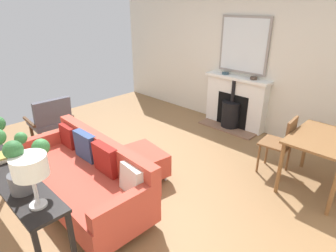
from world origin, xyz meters
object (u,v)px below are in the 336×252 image
ottoman (141,162)px  sofa (85,176)px  potted_plant (18,157)px  dining_table (322,145)px  fireplace (234,105)px  mantel_bowl_far (254,78)px  dining_chair_near_fireplace (282,141)px  table_lamp_far_end (30,168)px  mantel_bowl_near (226,73)px  console_table (10,180)px  armchair_accent (51,119)px

ottoman → sofa: bearing=-8.7°
potted_plant → dining_table: bearing=153.1°
dining_table → sofa: bearing=-41.2°
ottoman → fireplace: bearing=-178.4°
dining_table → fireplace: bearing=-118.6°
fireplace → mantel_bowl_far: 0.67m
dining_chair_near_fireplace → fireplace: bearing=-126.3°
fireplace → table_lamp_far_end: table_lamp_far_end is taller
mantel_bowl_near → potted_plant: size_ratio=0.20×
console_table → mantel_bowl_near: bearing=-176.9°
sofa → dining_table: 2.99m
potted_plant → ottoman: bearing=-169.0°
mantel_bowl_near → ottoman: (2.51, 0.35, -0.78)m
console_table → potted_plant: bearing=90.9°
ottoman → mantel_bowl_near: bearing=-172.1°
fireplace → console_table: size_ratio=0.69×
mantel_bowl_near → console_table: (4.09, 0.22, -0.36)m
mantel_bowl_far → potted_plant: size_ratio=0.19×
ottoman → table_lamp_far_end: (1.58, 0.58, 0.88)m
fireplace → sofa: 3.28m
dining_table → dining_chair_near_fireplace: size_ratio=1.12×
fireplace → sofa: bearing=-0.9°
sofa → console_table: 0.85m
console_table → armchair_accent: bearing=-124.3°
armchair_accent → dining_table: 4.14m
sofa → potted_plant: bearing=28.7°
fireplace → dining_chair_near_fireplace: fireplace is taller
fireplace → table_lamp_far_end: size_ratio=2.82×
mantel_bowl_far → table_lamp_far_end: (4.09, 0.33, 0.09)m
table_lamp_far_end → dining_table: 3.31m
fireplace → table_lamp_far_end: (4.06, 0.65, 0.68)m
fireplace → ottoman: bearing=1.6°
fireplace → dining_chair_near_fireplace: size_ratio=1.49×
ottoman → armchair_accent: 1.93m
mantel_bowl_far → dining_chair_near_fireplace: 1.60m
ottoman → dining_table: (-1.44, 1.84, 0.39)m
mantel_bowl_near → armchair_accent: 3.32m
fireplace → console_table: fireplace is taller
mantel_bowl_far → sofa: bearing=-6.5°
armchair_accent → dining_chair_near_fireplace: (-1.84, 3.21, 0.04)m
potted_plant → dining_chair_near_fireplace: bearing=161.2°
armchair_accent → console_table: size_ratio=0.46×
armchair_accent → mantel_bowl_far: bearing=143.7°
sofa → table_lamp_far_end: table_lamp_far_end is taller
table_lamp_far_end → potted_plant: 0.28m
mantel_bowl_far → dining_chair_near_fireplace: size_ratio=0.15×
mantel_bowl_far → dining_table: bearing=56.1°
mantel_bowl_near → dining_table: size_ratio=0.14×
fireplace → potted_plant: bearing=5.3°
fireplace → mantel_bowl_near: (-0.03, -0.28, 0.58)m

